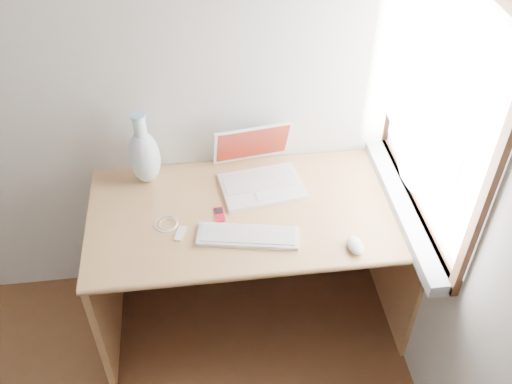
{
  "coord_description": "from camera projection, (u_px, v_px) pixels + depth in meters",
  "views": [
    {
      "loc": [
        0.82,
        -0.45,
        2.52
      ],
      "look_at": [
        1.04,
        1.35,
        0.9
      ],
      "focal_mm": 40.0,
      "sensor_mm": 36.0,
      "label": 1
    }
  ],
  "objects": [
    {
      "name": "mouse",
      "position": [
        355.0,
        245.0,
        2.35
      ],
      "size": [
        0.07,
        0.11,
        0.04
      ],
      "primitive_type": "ellipsoid",
      "rotation": [
        0.0,
        0.0,
        0.08
      ],
      "color": "white",
      "rests_on": "desk"
    },
    {
      "name": "ipod",
      "position": [
        219.0,
        215.0,
        2.51
      ],
      "size": [
        0.05,
        0.09,
        0.01
      ],
      "rotation": [
        0.0,
        0.0,
        0.09
      ],
      "color": "#BA0C27",
      "rests_on": "desk"
    },
    {
      "name": "vase",
      "position": [
        144.0,
        155.0,
        2.59
      ],
      "size": [
        0.14,
        0.14,
        0.37
      ],
      "color": "white",
      "rests_on": "desk"
    },
    {
      "name": "desk",
      "position": [
        251.0,
        231.0,
        2.75
      ],
      "size": [
        1.46,
        0.73,
        0.77
      ],
      "color": "tan",
      "rests_on": "floor"
    },
    {
      "name": "cable_coil",
      "position": [
        166.0,
        224.0,
        2.47
      ],
      "size": [
        0.12,
        0.12,
        0.01
      ],
      "primitive_type": "torus",
      "rotation": [
        0.0,
        0.0,
        0.17
      ],
      "color": "white",
      "rests_on": "desk"
    },
    {
      "name": "remote",
      "position": [
        180.0,
        233.0,
        2.42
      ],
      "size": [
        0.06,
        0.09,
        0.01
      ],
      "primitive_type": "cube",
      "rotation": [
        0.0,
        0.0,
        -0.34
      ],
      "color": "white",
      "rests_on": "desk"
    },
    {
      "name": "external_keyboard",
      "position": [
        248.0,
        236.0,
        2.4
      ],
      "size": [
        0.44,
        0.21,
        0.02
      ],
      "rotation": [
        0.0,
        0.0,
        -0.19
      ],
      "color": "white",
      "rests_on": "desk"
    },
    {
      "name": "laptop",
      "position": [
        261.0,
        172.0,
        2.64
      ],
      "size": [
        0.4,
        0.35,
        0.25
      ],
      "rotation": [
        0.0,
        0.0,
        0.14
      ],
      "color": "white",
      "rests_on": "desk"
    },
    {
      "name": "window",
      "position": [
        431.0,
        114.0,
        2.2
      ],
      "size": [
        0.11,
        0.99,
        1.1
      ],
      "color": "white",
      "rests_on": "right_wall"
    }
  ]
}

